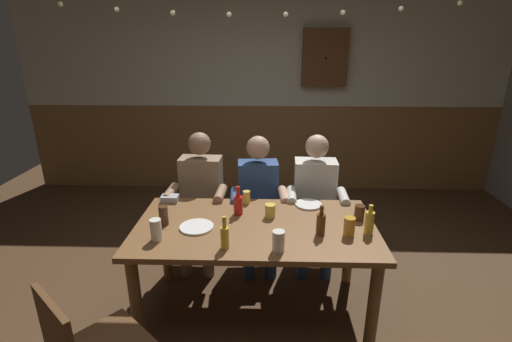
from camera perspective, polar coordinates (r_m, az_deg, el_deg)
ground_plane at (r=3.09m, az=-0.10°, el=-20.63°), size 7.55×7.55×0.00m
back_wall_upper at (r=4.98m, az=0.88°, el=17.89°), size 6.29×0.12×1.37m
back_wall_wainscot at (r=5.17m, az=0.81°, el=3.71°), size 6.29×0.12×1.16m
dining_table at (r=2.74m, az=-0.10°, el=-10.16°), size 1.72×0.92×0.74m
person_0 at (r=3.39m, az=-8.57°, el=-3.61°), size 0.52×0.51×1.23m
person_1 at (r=3.34m, az=0.37°, el=-4.01°), size 0.52×0.52×1.20m
person_2 at (r=3.37m, az=9.07°, el=-3.84°), size 0.52×0.52×1.22m
condiment_caddy at (r=3.13m, az=-13.10°, el=-4.13°), size 0.14×0.10×0.05m
plate_0 at (r=3.02m, az=8.07°, el=-5.11°), size 0.21×0.21×0.01m
plate_1 at (r=2.68m, az=-9.12°, el=-8.49°), size 0.24×0.24×0.01m
bottle_0 at (r=2.57m, az=9.94°, el=-7.98°), size 0.06×0.06×0.22m
bottle_1 at (r=2.66m, az=17.05°, el=-7.49°), size 0.06×0.06×0.21m
bottle_2 at (r=2.38m, az=-4.83°, el=-9.96°), size 0.05×0.05×0.22m
bottle_3 at (r=2.82m, az=-2.77°, el=-5.07°), size 0.07×0.07×0.23m
pint_glass_0 at (r=2.74m, az=-14.03°, el=-6.65°), size 0.07×0.07×0.14m
pint_glass_1 at (r=2.36m, az=3.48°, el=-10.72°), size 0.08×0.08×0.14m
pint_glass_2 at (r=2.78m, az=2.20°, el=-6.12°), size 0.08×0.08×0.10m
pint_glass_3 at (r=2.60m, az=14.16°, el=-8.30°), size 0.08×0.08×0.13m
pint_glass_4 at (r=2.85m, az=15.62°, el=-6.17°), size 0.07×0.07×0.11m
pint_glass_5 at (r=2.55m, az=-15.13°, el=-8.73°), size 0.07×0.07×0.15m
pint_glass_6 at (r=3.01m, az=-1.48°, el=-4.02°), size 0.06×0.06×0.10m
wall_dart_cabinet at (r=4.91m, az=10.57°, el=16.76°), size 0.56×0.15×0.70m
string_lights at (r=2.84m, az=0.20°, el=24.30°), size 4.44×0.04×0.21m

